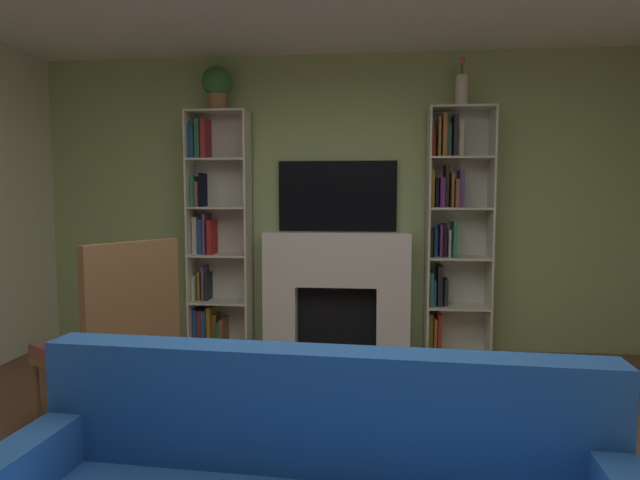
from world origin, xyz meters
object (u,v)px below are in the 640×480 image
at_px(fireplace, 337,288).
at_px(bookshelf_left, 214,239).
at_px(tv, 337,196).
at_px(armchair, 115,336).
at_px(bookshelf_right, 451,228).
at_px(vase_with_flowers, 462,88).
at_px(potted_plant, 217,85).
at_px(coffee_table, 324,433).

distance_m(fireplace, bookshelf_left, 1.22).
bearing_deg(tv, fireplace, -90.00).
bearing_deg(armchair, bookshelf_right, 39.16).
distance_m(bookshelf_right, vase_with_flowers, 1.21).
distance_m(tv, bookshelf_left, 1.21).
xyz_separation_m(tv, vase_with_flowers, (1.08, -0.12, 0.93)).
bearing_deg(tv, potted_plant, -173.65).
bearing_deg(tv, vase_with_flowers, -6.34).
distance_m(bookshelf_right, coffee_table, 2.81).
xyz_separation_m(potted_plant, coffee_table, (1.20, -2.52, -2.03)).
relative_size(bookshelf_right, coffee_table, 2.35).
bearing_deg(bookshelf_right, bookshelf_left, 179.86).
bearing_deg(bookshelf_right, vase_with_flowers, -31.38).
bearing_deg(bookshelf_left, bookshelf_right, -0.14).
relative_size(tv, potted_plant, 2.72).
bearing_deg(potted_plant, vase_with_flowers, 0.00).
distance_m(potted_plant, armchair, 2.55).
bearing_deg(fireplace, potted_plant, -178.81).
xyz_separation_m(bookshelf_left, vase_with_flowers, (2.22, -0.04, 1.32)).
height_order(fireplace, coffee_table, fireplace).
relative_size(fireplace, bookshelf_left, 0.65).
bearing_deg(fireplace, vase_with_flowers, -1.18).
distance_m(tv, vase_with_flowers, 1.43).
bearing_deg(coffee_table, bookshelf_right, 70.67).
bearing_deg(vase_with_flowers, tv, 173.66).
xyz_separation_m(tv, bookshelf_left, (-1.14, -0.08, -0.40)).
bearing_deg(bookshelf_right, tv, 175.31).
relative_size(potted_plant, coffee_table, 0.43).
relative_size(vase_with_flowers, coffee_table, 0.45).
bearing_deg(vase_with_flowers, fireplace, 178.82).
bearing_deg(fireplace, coffee_table, -87.25).
bearing_deg(coffee_table, bookshelf_left, 116.27).
relative_size(bookshelf_right, vase_with_flowers, 5.18).
bearing_deg(bookshelf_left, tv, 3.92).
distance_m(fireplace, armchair, 2.17).
height_order(potted_plant, vase_with_flowers, vase_with_flowers).
height_order(bookshelf_left, armchair, bookshelf_left).
bearing_deg(tv, bookshelf_right, -4.69).
bearing_deg(bookshelf_left, fireplace, -0.97).
distance_m(tv, potted_plant, 1.47).
relative_size(bookshelf_left, armchair, 1.88).
xyz_separation_m(tv, bookshelf_right, (1.02, -0.08, -0.28)).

